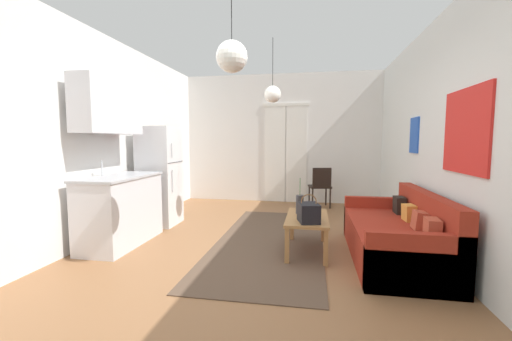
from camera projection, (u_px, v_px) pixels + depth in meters
name	position (u px, v px, depth m)	size (l,w,h in m)	color
ground_plane	(246.00, 267.00, 3.61)	(4.92, 8.09, 0.10)	#8E603D
wall_back	(281.00, 139.00, 7.18)	(4.52, 0.13, 2.86)	white
wall_right	(469.00, 135.00, 3.08)	(0.12, 7.69, 2.86)	silver
wall_left	(67.00, 136.00, 3.86)	(0.12, 7.69, 2.86)	white
area_rug	(270.00, 241.00, 4.39)	(1.41, 3.42, 0.01)	brown
couch	(399.00, 237.00, 3.69)	(0.90, 1.92, 0.79)	maroon
coffee_table	(307.00, 221.00, 3.94)	(0.50, 0.95, 0.45)	#A87542
bamboo_vase	(300.00, 204.00, 4.07)	(0.10, 0.10, 0.46)	#2D2D33
handbag	(309.00, 213.00, 3.65)	(0.28, 0.32, 0.33)	black
refrigerator	(160.00, 176.00, 5.22)	(0.59, 0.59, 1.61)	white
kitchen_counter	(118.00, 182.00, 4.20)	(0.59, 1.24, 2.17)	silver
accent_chair	(320.00, 185.00, 6.54)	(0.49, 0.48, 0.83)	black
pendant_lamp_near	(232.00, 57.00, 2.95)	(0.29, 0.29, 0.85)	black
pendant_lamp_far	(273.00, 94.00, 4.65)	(0.24, 0.24, 0.93)	black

